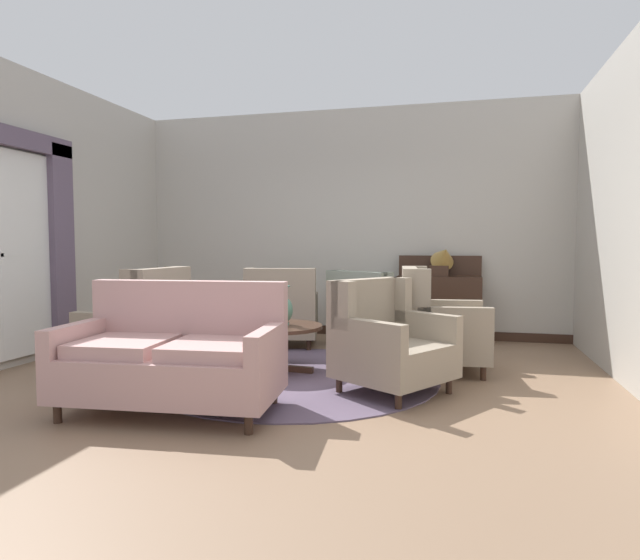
# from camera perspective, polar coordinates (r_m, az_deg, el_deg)

# --- Properties ---
(ground) EXTENTS (8.43, 8.43, 0.00)m
(ground) POSITION_cam_1_polar(r_m,az_deg,el_deg) (4.99, -3.82, -11.04)
(ground) COLOR #896B51
(wall_back) EXTENTS (6.18, 0.08, 3.16)m
(wall_back) POSITION_cam_1_polar(r_m,az_deg,el_deg) (7.64, 2.89, 6.03)
(wall_back) COLOR #BCB7AD
(wall_back) RESTS_ON ground
(wall_left) EXTENTS (0.08, 4.06, 3.16)m
(wall_left) POSITION_cam_1_polar(r_m,az_deg,el_deg) (7.09, -25.48, 5.86)
(wall_left) COLOR #BCB7AD
(wall_left) RESTS_ON ground
(wall_right) EXTENTS (0.08, 4.06, 3.16)m
(wall_right) POSITION_cam_1_polar(r_m,az_deg,el_deg) (5.67, 29.84, 6.35)
(wall_right) COLOR #BCB7AD
(wall_right) RESTS_ON ground
(baseboard_back) EXTENTS (6.02, 0.03, 0.12)m
(baseboard_back) POSITION_cam_1_polar(r_m,az_deg,el_deg) (7.68, 2.77, -5.36)
(baseboard_back) COLOR #382319
(baseboard_back) RESTS_ON ground
(area_rug) EXTENTS (2.76, 2.76, 0.01)m
(area_rug) POSITION_cam_1_polar(r_m,az_deg,el_deg) (5.27, -2.80, -10.18)
(area_rug) COLOR #5B4C60
(area_rug) RESTS_ON ground
(window_with_curtains) EXTENTS (0.12, 1.94, 2.43)m
(window_with_curtains) POSITION_cam_1_polar(r_m,az_deg,el_deg) (6.27, -30.59, 3.73)
(window_with_curtains) COLOR silver
(coffee_table) EXTENTS (0.87, 0.87, 0.47)m
(coffee_table) POSITION_cam_1_polar(r_m,az_deg,el_deg) (5.43, -4.34, -5.67)
(coffee_table) COLOR #382319
(coffee_table) RESTS_ON ground
(porcelain_vase) EXTENTS (0.16, 0.16, 0.40)m
(porcelain_vase) POSITION_cam_1_polar(r_m,az_deg,el_deg) (5.40, -3.77, -3.02)
(porcelain_vase) COLOR #4C7A66
(porcelain_vase) RESTS_ON coffee_table
(settee) EXTENTS (1.68, 0.98, 0.98)m
(settee) POSITION_cam_1_polar(r_m,az_deg,el_deg) (4.29, -15.21, -7.94)
(settee) COLOR tan
(settee) RESTS_ON ground
(armchair_near_sideboard) EXTENTS (0.91, 0.86, 1.05)m
(armchair_near_sideboard) POSITION_cam_1_polar(r_m,az_deg,el_deg) (5.54, 12.19, -4.93)
(armchair_near_sideboard) COLOR gray
(armchair_near_sideboard) RESTS_ON ground
(armchair_back_corner) EXTENTS (1.01, 0.98, 0.99)m
(armchair_back_corner) POSITION_cam_1_polar(r_m,az_deg,el_deg) (6.75, -4.02, -3.49)
(armchair_back_corner) COLOR gray
(armchair_back_corner) RESTS_ON ground
(armchair_beside_settee) EXTENTS (1.14, 1.15, 0.97)m
(armchair_beside_settee) POSITION_cam_1_polar(r_m,az_deg,el_deg) (4.72, 7.17, -6.68)
(armchair_beside_settee) COLOR gray
(armchair_beside_settee) RESTS_ON ground
(armchair_near_window) EXTENTS (1.17, 1.19, 0.96)m
(armchair_near_window) POSITION_cam_1_polar(r_m,az_deg,el_deg) (6.72, 5.33, -3.71)
(armchair_near_window) COLOR gray
(armchair_near_window) RESTS_ON ground
(armchair_foreground_right) EXTENTS (0.90, 0.89, 1.04)m
(armchair_foreground_right) POSITION_cam_1_polar(r_m,az_deg,el_deg) (5.82, -18.40, -4.75)
(armchair_foreground_right) COLOR gray
(armchair_foreground_right) RESTS_ON ground
(side_table) EXTENTS (0.56, 0.56, 0.69)m
(side_table) POSITION_cam_1_polar(r_m,az_deg,el_deg) (5.48, 6.60, -5.26)
(side_table) COLOR #382319
(side_table) RESTS_ON ground
(sideboard) EXTENTS (1.08, 0.36, 1.13)m
(sideboard) POSITION_cam_1_polar(r_m,az_deg,el_deg) (7.24, 12.45, -2.49)
(sideboard) COLOR #382319
(sideboard) RESTS_ON ground
(gramophone) EXTENTS (0.38, 0.45, 0.47)m
(gramophone) POSITION_cam_1_polar(r_m,az_deg,el_deg) (7.11, 12.86, 2.15)
(gramophone) COLOR #382319
(gramophone) RESTS_ON sideboard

